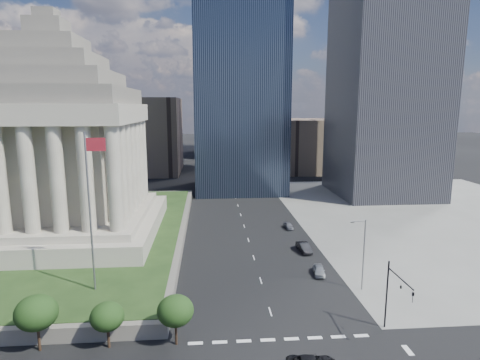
{
  "coord_description": "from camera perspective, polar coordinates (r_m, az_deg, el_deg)",
  "views": [
    {
      "loc": [
        -7.33,
        -25.12,
        24.87
      ],
      "look_at": [
        -3.43,
        23.91,
        15.84
      ],
      "focal_mm": 30.0,
      "sensor_mm": 36.0,
      "label": 1
    }
  ],
  "objects": [
    {
      "name": "war_memorial",
      "position": [
        77.91,
        -24.75,
        6.91
      ],
      "size": [
        34.0,
        34.0,
        39.0
      ],
      "primitive_type": null,
      "color": "gray",
      "rests_on": "plaza_lawn"
    },
    {
      "name": "sidewalk_ne",
      "position": [
        103.47,
        26.75,
        -4.63
      ],
      "size": [
        68.0,
        90.0,
        0.03
      ],
      "primitive_type": "cube",
      "color": "slate",
      "rests_on": "ground"
    },
    {
      "name": "parked_sedan_far",
      "position": [
        83.92,
        6.92,
        -6.46
      ],
      "size": [
        3.78,
        1.71,
        1.26
      ],
      "primitive_type": "imported",
      "rotation": [
        0.0,
        0.0,
        0.06
      ],
      "color": "slate",
      "rests_on": "ground"
    },
    {
      "name": "plaza_terrace",
      "position": [
        87.38,
        -30.1,
        -6.96
      ],
      "size": [
        66.0,
        70.0,
        1.8
      ],
      "primitive_type": "cube",
      "color": "#605B52",
      "rests_on": "ground"
    },
    {
      "name": "street_lamp_north",
      "position": [
        57.51,
        17.05,
        -9.58
      ],
      "size": [
        2.13,
        0.22,
        10.0
      ],
      "color": "slate",
      "rests_on": "ground"
    },
    {
      "name": "building_filler_nw",
      "position": [
        157.14,
        -12.9,
        6.18
      ],
      "size": [
        24.0,
        30.0,
        28.0
      ],
      "primitive_type": "cube",
      "color": "brown",
      "rests_on": "ground"
    },
    {
      "name": "traffic_signal_ne",
      "position": [
        47.79,
        21.15,
        -14.57
      ],
      "size": [
        0.3,
        5.74,
        8.0
      ],
      "color": "black",
      "rests_on": "ground"
    },
    {
      "name": "ground",
      "position": [
        127.77,
        -1.17,
        -0.82
      ],
      "size": [
        500.0,
        500.0,
        0.0
      ],
      "primitive_type": "plane",
      "color": "black",
      "rests_on": "ground"
    },
    {
      "name": "highrise_ne",
      "position": [
        123.25,
        20.66,
        21.54
      ],
      "size": [
        26.0,
        28.0,
        100.0
      ],
      "primitive_type": "cube",
      "color": "black",
      "rests_on": "ground"
    },
    {
      "name": "parked_sedan_mid",
      "position": [
        71.4,
        9.08,
        -9.45
      ],
      "size": [
        4.84,
        2.13,
        1.55
      ],
      "primitive_type": "imported",
      "rotation": [
        0.0,
        0.0,
        0.11
      ],
      "color": "black",
      "rests_on": "ground"
    },
    {
      "name": "building_filler_ne",
      "position": [
        160.71,
        9.68,
        4.95
      ],
      "size": [
        20.0,
        30.0,
        20.0
      ],
      "primitive_type": "cube",
      "color": "brown",
      "rests_on": "ground"
    },
    {
      "name": "plaza_lawn",
      "position": [
        87.13,
        -30.16,
        -6.36
      ],
      "size": [
        64.0,
        68.0,
        0.1
      ],
      "primitive_type": "cube",
      "color": "#1E3515",
      "rests_on": "plaza_terrace"
    },
    {
      "name": "flagpole",
      "position": [
        52.54,
        -20.47,
        -3.19
      ],
      "size": [
        2.52,
        0.24,
        20.0
      ],
      "color": "slate",
      "rests_on": "plaza_lawn"
    },
    {
      "name": "parked_sedan_near",
      "position": [
        62.73,
        11.18,
        -12.48
      ],
      "size": [
        2.23,
        4.24,
        1.38
      ],
      "primitive_type": "imported",
      "rotation": [
        0.0,
        0.0,
        -0.15
      ],
      "color": "#969A9E",
      "rests_on": "ground"
    },
    {
      "name": "midrise_glass",
      "position": [
        120.59,
        -0.11,
        12.84
      ],
      "size": [
        26.0,
        26.0,
        60.0
      ],
      "primitive_type": "cube",
      "color": "black",
      "rests_on": "ground"
    }
  ]
}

